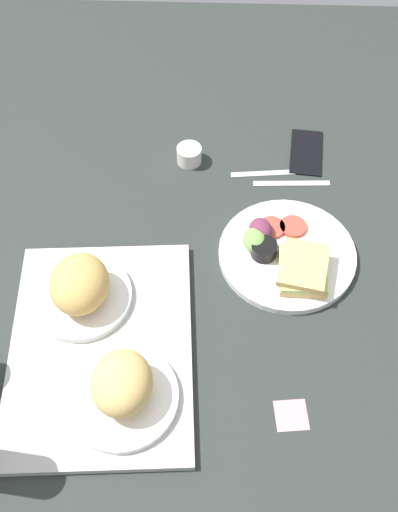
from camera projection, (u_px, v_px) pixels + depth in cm
name	position (u px, v px, depth cm)	size (l,w,h in cm)	color
ground_plane	(214.00, 281.00, 126.43)	(190.00, 150.00, 3.00)	#282D2B
serving_tray	(103.00, 348.00, 114.97)	(45.00, 33.00, 1.60)	#B2B2AD
bread_plate_near	(124.00, 388.00, 105.40)	(19.63, 19.63, 9.59)	white
bread_plate_far	(82.00, 288.00, 116.69)	(19.51, 19.51, 10.09)	white
plate_with_salad	(288.00, 254.00, 126.28)	(27.77, 27.77, 5.40)	white
espresso_cup	(191.00, 155.00, 142.26)	(5.60, 5.60, 4.00)	silver
fork	(294.00, 183.00, 139.55)	(17.00, 1.40, 0.50)	#B7B7BC
knife	(275.00, 173.00, 141.40)	(19.00, 1.40, 0.50)	#B7B7BC
cell_phone	(308.00, 152.00, 145.08)	(14.40, 7.20, 0.80)	black
sticky_note	(294.00, 415.00, 108.23)	(5.60, 5.60, 0.12)	pink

